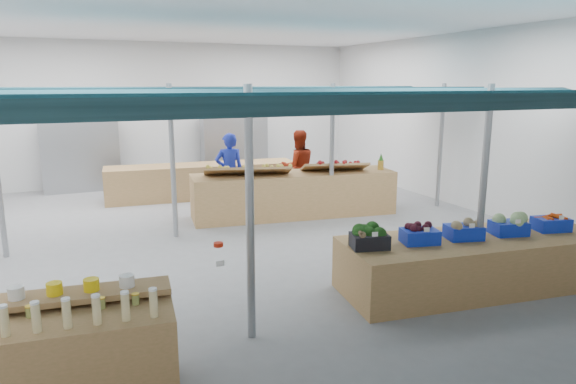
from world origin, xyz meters
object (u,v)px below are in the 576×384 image
bottle_shelf (67,354)px  crate_stack (548,262)px  fruit_counter (294,194)px  vendor_left (229,172)px  veg_counter (474,262)px  vendor_right (298,167)px

bottle_shelf → crate_stack: 6.87m
fruit_counter → vendor_left: size_ratio=2.50×
veg_counter → crate_stack: bearing=-3.9°
crate_stack → vendor_left: (-3.16, 6.32, 0.63)m
veg_counter → fruit_counter: bearing=105.1°
fruit_counter → vendor_right: bearing=69.2°
veg_counter → vendor_left: bearing=114.5°
crate_stack → vendor_right: vendor_right is taller
veg_counter → fruit_counter: fruit_counter is taller
veg_counter → crate_stack: size_ratio=6.82×
bottle_shelf → crate_stack: bearing=9.3°
bottle_shelf → vendor_left: vendor_left is taller
veg_counter → vendor_left: 6.39m
fruit_counter → vendor_right: size_ratio=2.50×
vendor_left → vendor_right: same height
bottle_shelf → veg_counter: (5.59, 0.61, -0.09)m
crate_stack → vendor_right: (-1.36, 6.32, 0.63)m
bottle_shelf → veg_counter: size_ratio=0.52×
veg_counter → fruit_counter: (-0.70, 4.98, 0.11)m
fruit_counter → crate_stack: bearing=-61.6°
bottle_shelf → vendor_right: size_ratio=1.13×
vendor_left → vendor_right: (1.80, 0.00, 0.00)m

